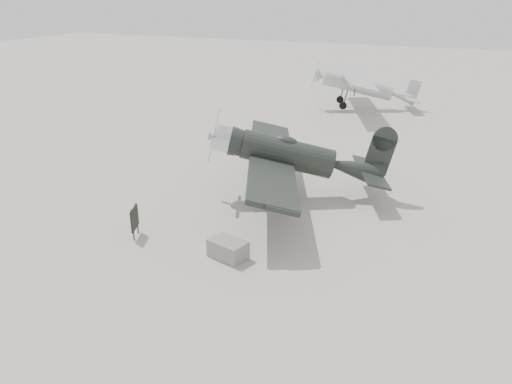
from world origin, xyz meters
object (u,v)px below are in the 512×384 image
lowwing_monoplane (296,156)px  sign_board (134,219)px  equipment_block (228,249)px  highwing_monoplane (362,83)px

lowwing_monoplane → sign_board: 8.24m
lowwing_monoplane → equipment_block: lowwing_monoplane is taller
lowwing_monoplane → highwing_monoplane: (-1.58, 20.78, 0.13)m
highwing_monoplane → sign_board: highwing_monoplane is taller
highwing_monoplane → equipment_block: (1.35, -27.54, -1.87)m
sign_board → equipment_block: bearing=-21.2°
lowwing_monoplane → sign_board: lowwing_monoplane is taller
equipment_block → sign_board: bearing=-180.0°
equipment_block → highwing_monoplane: bearing=92.8°
highwing_monoplane → sign_board: size_ratio=9.14×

